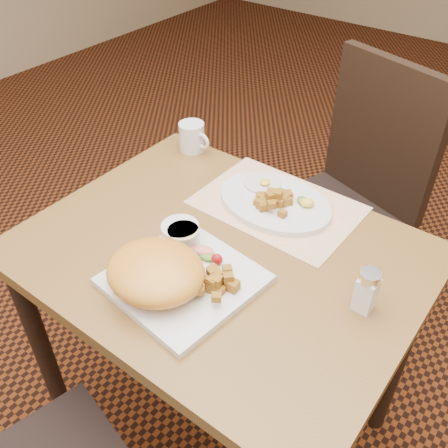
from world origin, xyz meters
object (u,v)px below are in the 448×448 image
Objects in this scene: plate_square at (184,280)px; plate_oval at (275,202)px; table at (220,283)px; coffee_mug at (192,137)px; salt_shaker at (367,290)px; chair_far at (350,192)px.

plate_square is 0.92× the size of plate_oval.
coffee_mug is at bearing 137.97° from table.
plate_square is 0.38m from salt_shaker.
plate_oval is at bearing 150.97° from salt_shaker.
plate_oval reaches higher than plate_square.
salt_shaker reaches higher than coffee_mug.
salt_shaker is 0.93× the size of coffee_mug.
salt_shaker is at bearing 26.34° from plate_square.
chair_far reaches higher than plate_oval.
coffee_mug is (-0.68, 0.27, -0.01)m from salt_shaker.
plate_square is 0.56m from coffee_mug.
salt_shaker is 0.73m from coffee_mug.
plate_square is at bearing -153.66° from salt_shaker.
table is 0.25m from plate_oval.
plate_square is (-0.03, -0.81, 0.22)m from chair_far.
table is 3.21× the size of plate_square.
coffee_mug is at bearing 158.20° from salt_shaker.
chair_far reaches higher than coffee_mug.
plate_square is 2.80× the size of salt_shaker.
chair_far is (0.03, 0.68, -0.10)m from table.
coffee_mug reaches higher than plate_square.
salt_shaker is (0.34, 0.04, 0.16)m from table.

